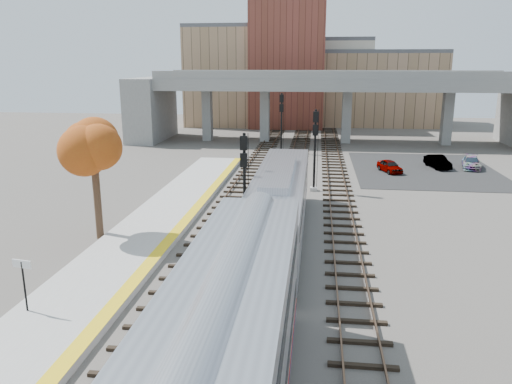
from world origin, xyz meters
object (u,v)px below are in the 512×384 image
(car_a, at_px, (390,166))
(car_b, at_px, (438,162))
(signal_mast_far, at_px, (281,123))
(car_c, at_px, (471,163))
(signal_mast_mid, at_px, (315,152))
(signal_mast_near, at_px, (244,189))
(tree, at_px, (93,143))
(locomotive, at_px, (279,202))

(car_a, distance_m, car_b, 5.78)
(signal_mast_far, distance_m, car_b, 18.38)
(car_a, relative_size, car_b, 0.89)
(car_a, xyz_separation_m, car_c, (8.47, 2.79, 0.01))
(signal_mast_mid, xyz_separation_m, car_c, (15.82, 11.11, -2.69))
(signal_mast_near, xyz_separation_m, car_a, (11.45, 20.60, -2.47))
(tree, relative_size, car_c, 1.90)
(signal_mast_mid, height_order, tree, tree)
(signal_mast_mid, bearing_deg, locomotive, -99.48)
(signal_mast_near, relative_size, tree, 0.82)
(car_a, distance_m, car_c, 8.92)
(tree, height_order, car_a, tree)
(signal_mast_far, height_order, tree, tree)
(car_b, relative_size, car_c, 0.94)
(tree, height_order, car_b, tree)
(locomotive, height_order, car_a, locomotive)
(signal_mast_mid, bearing_deg, car_a, 48.52)
(signal_mast_far, relative_size, tree, 0.89)
(signal_mast_far, xyz_separation_m, car_c, (19.92, -7.28, -2.84))
(car_a, bearing_deg, signal_mast_mid, -150.53)
(signal_mast_far, relative_size, car_c, 1.68)
(locomotive, distance_m, signal_mast_near, 2.28)
(locomotive, bearing_deg, car_a, 65.26)
(signal_mast_near, bearing_deg, signal_mast_far, 90.00)
(signal_mast_near, distance_m, car_b, 28.67)
(signal_mast_near, relative_size, car_b, 1.65)
(car_b, bearing_deg, tree, -148.96)
(signal_mast_far, distance_m, car_c, 21.40)
(signal_mast_mid, bearing_deg, tree, -133.99)
(locomotive, distance_m, signal_mast_mid, 12.20)
(locomotive, relative_size, car_a, 5.43)
(car_c, bearing_deg, car_a, -149.46)
(locomotive, bearing_deg, car_c, 52.34)
(signal_mast_near, distance_m, car_c, 30.82)
(car_c, bearing_deg, locomotive, -115.35)
(signal_mast_far, bearing_deg, car_c, -20.08)
(tree, xyz_separation_m, car_a, (20.26, 21.69, -5.25))
(signal_mast_near, bearing_deg, car_c, 49.58)
(locomotive, bearing_deg, tree, -172.73)
(signal_mast_mid, height_order, car_a, signal_mast_mid)
(car_c, bearing_deg, signal_mast_near, -118.11)
(signal_mast_mid, distance_m, tree, 18.76)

